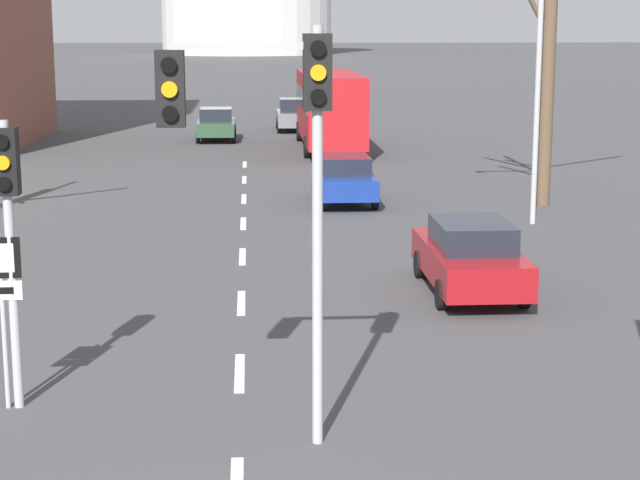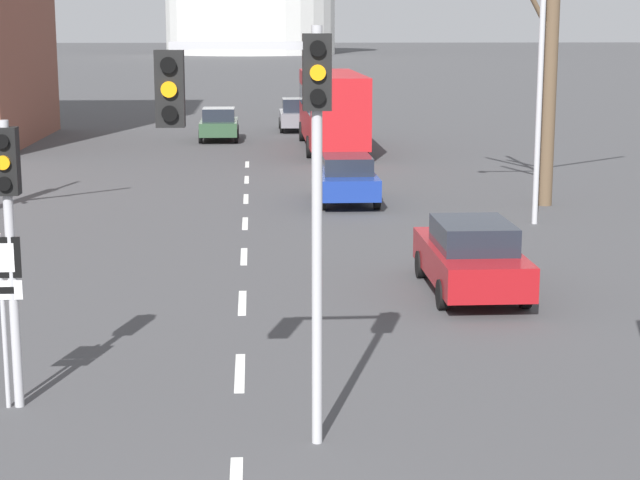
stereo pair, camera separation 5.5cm
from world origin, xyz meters
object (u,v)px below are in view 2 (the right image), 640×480
object	(u,v)px
sedan_near_right	(296,115)
sedan_far_right	(471,256)
traffic_signal_centre_tall	(268,132)
traffic_signal_near_left	(8,209)
street_lamp_right	(528,17)
sedan_mid_centre	(346,178)
city_bus	(332,105)
sedan_far_left	(219,124)
sedan_near_left	(311,102)
route_sign_post	(2,290)

from	to	relation	value
sedan_near_right	sedan_far_right	xyz separation A→B (m)	(2.19, -36.38, -0.08)
traffic_signal_centre_tall	sedan_far_right	size ratio (longest dim) A/B	1.24
traffic_signal_near_left	sedan_near_right	world-z (taller)	traffic_signal_near_left
traffic_signal_centre_tall	sedan_near_right	xyz separation A→B (m)	(2.16, 44.49, -3.33)
street_lamp_right	sedan_far_right	xyz separation A→B (m)	(-3.04, -7.89, -5.01)
sedan_mid_centre	sedan_far_right	distance (m)	12.01
traffic_signal_near_left	sedan_far_right	bearing A→B (deg)	38.69
sedan_near_right	sedan_far_right	distance (m)	36.44
traffic_signal_near_left	city_bus	distance (m)	34.44
city_bus	sedan_far_right	bearing A→B (deg)	-88.04
sedan_near_right	sedan_far_left	xyz separation A→B (m)	(-4.04, -4.95, -0.04)
traffic_signal_centre_tall	city_bus	bearing A→B (deg)	84.47
sedan_near_left	city_bus	size ratio (longest dim) A/B	0.42
traffic_signal_near_left	sedan_far_right	distance (m)	10.53
traffic_signal_near_left	sedan_far_left	world-z (taller)	traffic_signal_near_left
sedan_near_left	sedan_mid_centre	world-z (taller)	sedan_near_left
sedan_near_right	sedan_far_right	bearing A→B (deg)	-86.56
city_bus	traffic_signal_centre_tall	bearing A→B (deg)	-95.53
route_sign_post	sedan_near_right	bearing A→B (deg)	82.02
traffic_signal_centre_tall	sedan_far_right	distance (m)	9.82
street_lamp_right	sedan_far_right	world-z (taller)	street_lamp_right
sedan_far_left	sedan_near_right	bearing A→B (deg)	50.83
traffic_signal_near_left	sedan_near_right	distance (m)	43.26
street_lamp_right	sedan_mid_centre	xyz separation A→B (m)	(-4.64, 4.02, -5.00)
traffic_signal_near_left	traffic_signal_centre_tall	distance (m)	4.23
sedan_near_right	sedan_mid_centre	xyz separation A→B (m)	(0.59, -24.47, -0.07)
traffic_signal_centre_tall	sedan_near_right	bearing A→B (deg)	87.21
route_sign_post	sedan_mid_centre	world-z (taller)	route_sign_post
sedan_near_left	city_bus	world-z (taller)	city_bus
street_lamp_right	sedan_far_left	xyz separation A→B (m)	(-9.26, 23.53, -4.97)
traffic_signal_near_left	city_bus	xyz separation A→B (m)	(7.11, 33.69, -0.92)
sedan_far_right	traffic_signal_near_left	bearing A→B (deg)	-141.31
sedan_near_left	traffic_signal_near_left	bearing A→B (deg)	-97.64
sedan_mid_centre	sedan_far_right	world-z (taller)	sedan_far_right
city_bus	street_lamp_right	bearing A→B (deg)	-78.41
sedan_near_right	sedan_far_left	world-z (taller)	sedan_near_right
traffic_signal_centre_tall	sedan_near_left	distance (m)	56.00
city_bus	sedan_mid_centre	bearing A→B (deg)	-92.50
traffic_signal_near_left	city_bus	bearing A→B (deg)	78.08
street_lamp_right	sedan_near_right	size ratio (longest dim) A/B	2.34
traffic_signal_centre_tall	sedan_far_left	world-z (taller)	traffic_signal_centre_tall
sedan_near_left	city_bus	distance (m)	20.46
traffic_signal_centre_tall	sedan_mid_centre	bearing A→B (deg)	82.18
route_sign_post	city_bus	distance (m)	34.50
sedan_near_left	sedan_far_right	size ratio (longest dim) A/B	1.01
sedan_far_right	route_sign_post	bearing A→B (deg)	-141.68
route_sign_post	sedan_near_left	distance (m)	54.66
city_bus	sedan_near_right	bearing A→B (deg)	97.84
sedan_far_right	city_bus	size ratio (longest dim) A/B	0.41
sedan_mid_centre	sedan_near_left	bearing A→B (deg)	88.68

